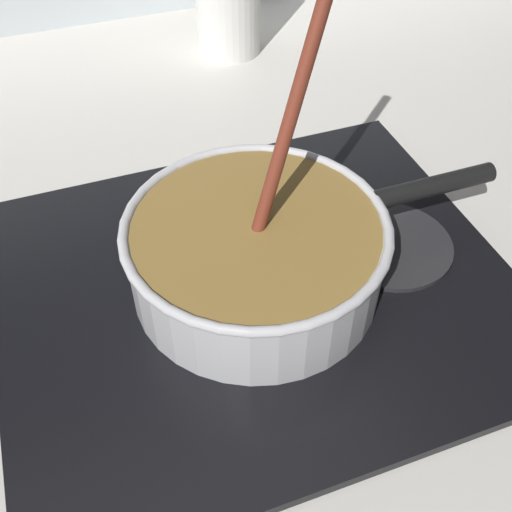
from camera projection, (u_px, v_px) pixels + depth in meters
ground at (153, 370)px, 0.64m from camera, size 2.40×1.60×0.04m
hob_plate at (256, 286)px, 0.69m from camera, size 0.56×0.48×0.01m
burner_ring at (256, 280)px, 0.68m from camera, size 0.20×0.20×0.01m
spare_burner at (390, 244)px, 0.72m from camera, size 0.15×0.15×0.01m
cooking_pan at (257, 252)px, 0.65m from camera, size 0.42×0.28×0.33m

